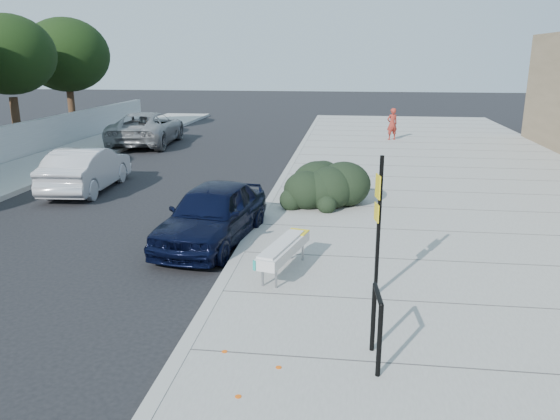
{
  "coord_description": "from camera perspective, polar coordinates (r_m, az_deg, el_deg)",
  "views": [
    {
      "loc": [
        2.24,
        -8.62,
        4.11
      ],
      "look_at": [
        0.82,
        2.34,
        1.0
      ],
      "focal_mm": 35.0,
      "sensor_mm": 36.0,
      "label": 1
    }
  ],
  "objects": [
    {
      "name": "hedge",
      "position": [
        15.98,
        4.6,
        3.77
      ],
      "size": [
        2.54,
        3.86,
        1.33
      ],
      "primitive_type": "ellipsoid",
      "rotation": [
        0.0,
        0.0,
        -0.23
      ],
      "color": "black",
      "rests_on": "sidewalk_near"
    },
    {
      "name": "sedan_navy",
      "position": [
        12.4,
        -7.09,
        -0.41
      ],
      "size": [
        2.16,
        4.23,
        1.38
      ],
      "primitive_type": "imported",
      "rotation": [
        0.0,
        0.0,
        -0.13
      ],
      "color": "black",
      "rests_on": "ground"
    },
    {
      "name": "pedestrian",
      "position": [
        27.68,
        11.64,
        8.8
      ],
      "size": [
        0.67,
        0.58,
        1.55
      ],
      "primitive_type": "imported",
      "rotation": [
        0.0,
        0.0,
        3.59
      ],
      "color": "maroon",
      "rests_on": "sidewalk_near"
    },
    {
      "name": "tree_far_e",
      "position": [
        26.99,
        -26.58,
        14.29
      ],
      "size": [
        4.0,
        4.0,
        5.9
      ],
      "color": "#332114",
      "rests_on": "ground"
    },
    {
      "name": "curb_near",
      "position": [
        14.37,
        -1.86,
        -0.54
      ],
      "size": [
        0.22,
        50.0,
        0.17
      ],
      "primitive_type": "cube",
      "color": "#9E9E99",
      "rests_on": "ground"
    },
    {
      "name": "sign_post",
      "position": [
        9.19,
        10.22,
        -0.8
      ],
      "size": [
        0.12,
        0.28,
        2.43
      ],
      "rotation": [
        0.0,
        0.0,
        0.2
      ],
      "color": "black",
      "rests_on": "sidewalk_near"
    },
    {
      "name": "wagon_silver",
      "position": [
        18.31,
        -19.55,
        4.06
      ],
      "size": [
        1.74,
        4.29,
        1.39
      ],
      "primitive_type": "imported",
      "rotation": [
        0.0,
        0.0,
        3.21
      ],
      "color": "silver",
      "rests_on": "ground"
    },
    {
      "name": "ground",
      "position": [
        9.81,
        -6.59,
        -9.17
      ],
      "size": [
        120.0,
        120.0,
        0.0
      ],
      "primitive_type": "plane",
      "color": "black",
      "rests_on": "ground"
    },
    {
      "name": "sidewalk_near",
      "position": [
        14.59,
        20.4,
        -1.34
      ],
      "size": [
        11.2,
        50.0,
        0.15
      ],
      "primitive_type": "cube",
      "color": "gray",
      "rests_on": "ground"
    },
    {
      "name": "bike_rack",
      "position": [
        7.43,
        10.07,
        -11.31
      ],
      "size": [
        0.12,
        0.7,
        1.02
      ],
      "rotation": [
        0.0,
        0.0,
        0.09
      ],
      "color": "black",
      "rests_on": "sidewalk_near"
    },
    {
      "name": "suv_silver",
      "position": [
        27.29,
        -13.72,
        8.3
      ],
      "size": [
        3.08,
        5.88,
        1.58
      ],
      "primitive_type": "imported",
      "rotation": [
        0.0,
        0.0,
        3.22
      ],
      "color": "gray",
      "rests_on": "ground"
    },
    {
      "name": "bench",
      "position": [
        10.3,
        0.4,
        -4.13
      ],
      "size": [
        0.85,
        1.96,
        0.59
      ],
      "rotation": [
        0.0,
        0.0,
        -0.24
      ],
      "color": "gray",
      "rests_on": "sidewalk_near"
    },
    {
      "name": "tree_far_f",
      "position": [
        31.3,
        -21.44,
        14.83
      ],
      "size": [
        4.4,
        4.4,
        6.07
      ],
      "color": "#332114",
      "rests_on": "ground"
    }
  ]
}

